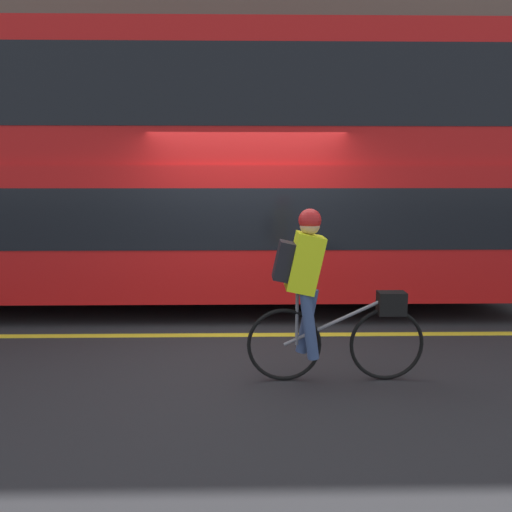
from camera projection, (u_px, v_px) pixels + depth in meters
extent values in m
plane|color=#232326|center=(247.00, 339.00, 6.05)|extent=(80.00, 80.00, 0.00)
cube|color=yellow|center=(247.00, 335.00, 6.20)|extent=(50.00, 0.14, 0.01)
cube|color=#A8A399|center=(247.00, 264.00, 10.90)|extent=(60.00, 1.75, 0.11)
cube|color=brown|center=(247.00, 40.00, 11.14)|extent=(60.00, 0.30, 9.96)
cylinder|color=black|center=(373.00, 271.00, 7.75)|extent=(1.01, 0.30, 1.01)
cube|color=red|center=(165.00, 227.00, 7.59)|extent=(10.40, 2.55, 1.79)
cube|color=black|center=(164.00, 213.00, 7.56)|extent=(9.98, 2.57, 0.79)
cube|color=red|center=(161.00, 105.00, 7.31)|extent=(10.40, 2.45, 1.78)
cube|color=black|center=(161.00, 99.00, 7.30)|extent=(9.98, 2.47, 1.00)
torus|color=black|center=(386.00, 344.00, 4.79)|extent=(0.72, 0.04, 0.72)
torus|color=black|center=(284.00, 345.00, 4.77)|extent=(0.72, 0.04, 0.72)
cylinder|color=slate|center=(336.00, 321.00, 4.74)|extent=(1.00, 0.03, 0.49)
cylinder|color=slate|center=(297.00, 318.00, 4.73)|extent=(0.03, 0.03, 0.53)
cube|color=black|center=(391.00, 303.00, 4.73)|extent=(0.26, 0.16, 0.22)
cube|color=#D8EA19|center=(305.00, 263.00, 4.65)|extent=(0.37, 0.32, 0.58)
cube|color=black|center=(283.00, 261.00, 4.64)|extent=(0.21, 0.26, 0.38)
cylinder|color=#384C7A|center=(307.00, 321.00, 4.83)|extent=(0.22, 0.11, 0.64)
cylinder|color=#384C7A|center=(309.00, 326.00, 4.65)|extent=(0.20, 0.11, 0.64)
sphere|color=tan|center=(309.00, 225.00, 4.59)|extent=(0.19, 0.19, 0.19)
sphere|color=red|center=(310.00, 220.00, 4.59)|extent=(0.21, 0.21, 0.21)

